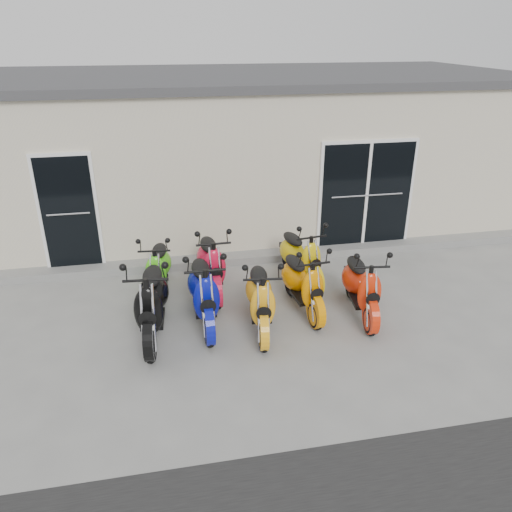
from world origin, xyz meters
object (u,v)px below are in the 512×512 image
object	(u,v)px
scooter_front_red	(362,279)
scooter_back_red	(211,257)
scooter_front_black	(151,293)
scooter_front_blue	(203,284)
scooter_front_orange_a	(261,291)
scooter_back_yellow	(301,250)
scooter_front_orange_b	(303,276)
scooter_back_green	(158,262)

from	to	relation	value
scooter_front_red	scooter_back_red	size ratio (longest dim) A/B	0.97
scooter_front_black	scooter_back_red	size ratio (longest dim) A/B	1.08
scooter_back_red	scooter_front_blue	bearing A→B (deg)	-104.04
scooter_front_orange_a	scooter_back_yellow	size ratio (longest dim) A/B	1.01
scooter_front_orange_b	scooter_back_green	size ratio (longest dim) A/B	1.04
scooter_back_green	scooter_back_red	world-z (taller)	scooter_back_red
scooter_front_black	scooter_front_blue	world-z (taller)	scooter_front_black
scooter_front_blue	scooter_back_red	world-z (taller)	scooter_front_blue
scooter_front_black	scooter_back_red	world-z (taller)	scooter_front_black
scooter_front_black	scooter_front_blue	xyz separation A→B (m)	(0.80, 0.20, -0.03)
scooter_front_orange_a	scooter_back_green	distance (m)	2.09
scooter_back_green	scooter_front_orange_b	bearing A→B (deg)	-18.53
scooter_front_red	scooter_back_red	xyz separation A→B (m)	(-2.27, 1.26, 0.02)
scooter_front_orange_a	scooter_back_yellow	distance (m)	1.73
scooter_front_orange_a	scooter_front_black	bearing A→B (deg)	-177.13
scooter_back_yellow	scooter_front_black	bearing A→B (deg)	-163.19
scooter_front_red	scooter_back_yellow	distance (m)	1.45
scooter_back_red	scooter_back_yellow	world-z (taller)	scooter_back_red
scooter_front_black	scooter_back_green	bearing A→B (deg)	89.28
scooter_front_orange_b	scooter_front_red	world-z (taller)	scooter_front_red
scooter_front_blue	scooter_front_orange_b	world-z (taller)	scooter_front_blue
scooter_front_orange_a	scooter_front_red	distance (m)	1.68
scooter_front_black	scooter_back_green	world-z (taller)	scooter_front_black
scooter_back_red	scooter_back_yellow	bearing A→B (deg)	-0.08
scooter_front_orange_b	scooter_back_yellow	bearing A→B (deg)	70.87
scooter_front_blue	scooter_front_red	distance (m)	2.52
scooter_front_black	scooter_back_yellow	xyz separation A→B (m)	(2.66, 1.27, -0.08)
scooter_front_black	scooter_back_yellow	size ratio (longest dim) A/B	1.12
scooter_back_red	scooter_back_green	bearing A→B (deg)	173.71
scooter_front_black	scooter_front_blue	distance (m)	0.82
scooter_front_black	scooter_front_orange_a	bearing A→B (deg)	0.07
scooter_front_black	scooter_front_orange_a	distance (m)	1.64
scooter_front_blue	scooter_front_black	bearing A→B (deg)	-166.48
scooter_front_red	scooter_back_red	world-z (taller)	scooter_back_red
scooter_front_orange_b	scooter_front_black	bearing A→B (deg)	-178.62
scooter_front_black	scooter_front_blue	bearing A→B (deg)	18.16
scooter_front_red	scooter_front_orange_a	bearing A→B (deg)	-170.30
scooter_front_orange_b	scooter_back_red	distance (m)	1.68
scooter_front_orange_b	scooter_back_green	world-z (taller)	scooter_front_orange_b
scooter_back_yellow	scooter_front_orange_b	bearing A→B (deg)	-112.67
scooter_back_yellow	scooter_front_red	bearing A→B (deg)	-72.26
scooter_front_red	scooter_back_red	bearing A→B (deg)	157.54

